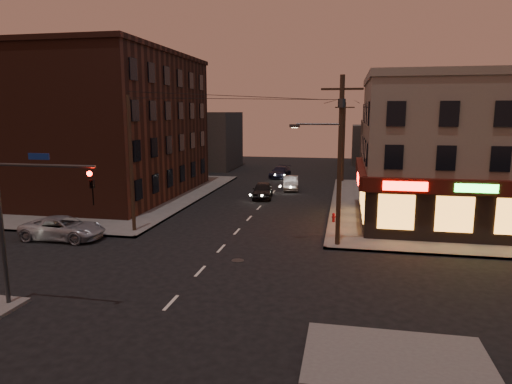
% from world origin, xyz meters
% --- Properties ---
extents(ground, '(120.00, 120.00, 0.00)m').
position_xyz_m(ground, '(0.00, 0.00, 0.00)').
color(ground, black).
rests_on(ground, ground).
extents(sidewalk_ne, '(24.00, 28.00, 0.15)m').
position_xyz_m(sidewalk_ne, '(18.00, 19.00, 0.07)').
color(sidewalk_ne, '#514F4C').
rests_on(sidewalk_ne, ground).
extents(sidewalk_nw, '(24.00, 28.00, 0.15)m').
position_xyz_m(sidewalk_nw, '(-18.00, 19.00, 0.07)').
color(sidewalk_nw, '#514F4C').
rests_on(sidewalk_nw, ground).
extents(pizza_building, '(15.85, 12.85, 10.50)m').
position_xyz_m(pizza_building, '(15.93, 13.43, 5.35)').
color(pizza_building, gray).
rests_on(pizza_building, sidewalk_ne).
extents(brick_apartment, '(12.00, 20.00, 13.00)m').
position_xyz_m(brick_apartment, '(-14.50, 19.00, 6.65)').
color(brick_apartment, '#411E14').
rests_on(brick_apartment, sidewalk_nw).
extents(bg_building_ne_a, '(10.00, 12.00, 7.00)m').
position_xyz_m(bg_building_ne_a, '(14.00, 38.00, 3.50)').
color(bg_building_ne_a, '#3F3D3A').
rests_on(bg_building_ne_a, ground).
extents(bg_building_nw, '(9.00, 10.00, 8.00)m').
position_xyz_m(bg_building_nw, '(-13.00, 42.00, 4.00)').
color(bg_building_nw, '#3F3D3A').
rests_on(bg_building_nw, ground).
extents(bg_building_ne_b, '(8.00, 8.00, 6.00)m').
position_xyz_m(bg_building_ne_b, '(12.00, 52.00, 3.00)').
color(bg_building_ne_b, '#3F3D3A').
rests_on(bg_building_ne_b, ground).
extents(utility_pole_main, '(4.20, 0.44, 10.00)m').
position_xyz_m(utility_pole_main, '(6.68, 5.80, 5.76)').
color(utility_pole_main, '#382619').
rests_on(utility_pole_main, sidewalk_ne).
extents(utility_pole_far, '(0.26, 0.26, 9.00)m').
position_xyz_m(utility_pole_far, '(6.80, 32.00, 4.65)').
color(utility_pole_far, '#382619').
rests_on(utility_pole_far, sidewalk_ne).
extents(utility_pole_west, '(0.24, 0.24, 9.00)m').
position_xyz_m(utility_pole_west, '(-6.80, 6.50, 4.65)').
color(utility_pole_west, '#382619').
rests_on(utility_pole_west, sidewalk_nw).
extents(traffic_signal, '(4.49, 0.32, 6.47)m').
position_xyz_m(traffic_signal, '(-5.57, -5.60, 4.16)').
color(traffic_signal, '#333538').
rests_on(traffic_signal, ground).
extents(suv_cross, '(5.28, 2.45, 1.47)m').
position_xyz_m(suv_cross, '(-10.45, 4.00, 0.73)').
color(suv_cross, '#95969D').
rests_on(suv_cross, ground).
extents(sedan_near, '(2.21, 4.58, 1.51)m').
position_xyz_m(sedan_near, '(-0.50, 20.40, 0.75)').
color(sedan_near, black).
rests_on(sedan_near, ground).
extents(sedan_mid, '(2.03, 4.51, 1.44)m').
position_xyz_m(sedan_mid, '(1.53, 25.61, 0.72)').
color(sedan_mid, '#65635E').
rests_on(sedan_mid, ground).
extents(sedan_far, '(2.48, 4.91, 1.37)m').
position_xyz_m(sedan_far, '(-0.85, 34.26, 0.68)').
color(sedan_far, black).
rests_on(sedan_far, ground).
extents(fire_hydrant, '(0.31, 0.31, 0.68)m').
position_xyz_m(fire_hydrant, '(6.40, 11.46, 0.52)').
color(fire_hydrant, maroon).
rests_on(fire_hydrant, sidewalk_ne).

